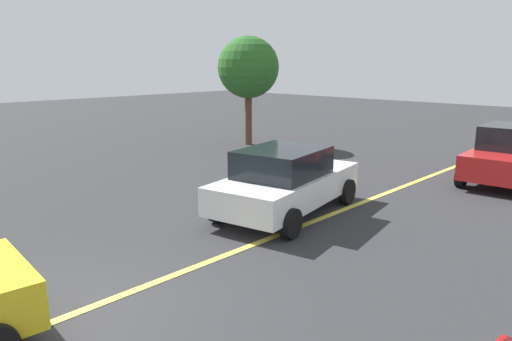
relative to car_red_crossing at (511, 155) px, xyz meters
The scene contains 5 objects.
ground_plane 13.06m from the car_red_crossing, behind, with size 80.00×80.00×0.00m, color #2D2D30.
lane_marking_centre 10.11m from the car_red_crossing, 168.41° to the left, with size 28.00×0.16×0.01m, color #E0D14C.
car_red_crossing is the anchor object (origin of this frame).
car_white_mid_road 7.46m from the car_red_crossing, 157.13° to the left, with size 4.58×2.70×1.59m.
tree_left_verge 10.75m from the car_red_crossing, 92.81° to the left, with size 2.63×2.63×4.65m.
Camera 1 is at (-2.34, -6.17, 3.52)m, focal length 33.35 mm.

